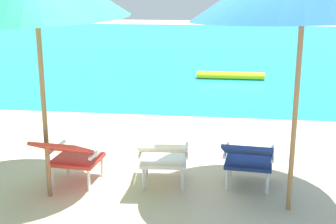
# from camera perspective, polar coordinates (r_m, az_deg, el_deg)

# --- Properties ---
(ground_plane) EXTENTS (40.00, 40.00, 0.00)m
(ground_plane) POSITION_cam_1_polar(r_m,az_deg,el_deg) (9.24, 2.83, 1.27)
(ground_plane) COLOR #CCB78E
(ocean_band) EXTENTS (40.00, 18.00, 0.01)m
(ocean_band) POSITION_cam_1_polar(r_m,az_deg,el_deg) (17.04, 5.05, 7.78)
(ocean_band) COLOR teal
(ocean_band) RESTS_ON ground_plane
(swim_buoy) EXTENTS (1.60, 0.18, 0.18)m
(swim_buoy) POSITION_cam_1_polar(r_m,az_deg,el_deg) (11.41, 7.54, 4.39)
(swim_buoy) COLOR yellow
(swim_buoy) RESTS_ON ocean_band
(lounge_chair_left) EXTENTS (0.62, 0.92, 0.68)m
(lounge_chair_left) POSITION_cam_1_polar(r_m,az_deg,el_deg) (5.39, -11.70, -5.04)
(lounge_chair_left) COLOR red
(lounge_chair_left) RESTS_ON ground_plane
(lounge_chair_center) EXTENTS (0.61, 0.92, 0.68)m
(lounge_chair_center) POSITION_cam_1_polar(r_m,az_deg,el_deg) (5.26, -0.59, -5.22)
(lounge_chair_center) COLOR silver
(lounge_chair_center) RESTS_ON ground_plane
(lounge_chair_right) EXTENTS (0.61, 0.92, 0.68)m
(lounge_chair_right) POSITION_cam_1_polar(r_m,az_deg,el_deg) (5.28, 9.65, -5.37)
(lounge_chair_right) COLOR navy
(lounge_chair_right) RESTS_ON ground_plane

